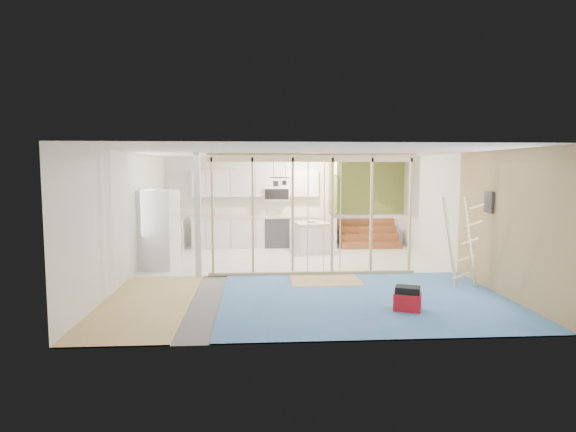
{
  "coord_description": "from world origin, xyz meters",
  "views": [
    {
      "loc": [
        -0.89,
        -10.05,
        2.26
      ],
      "look_at": [
        -0.18,
        0.6,
        1.22
      ],
      "focal_mm": 30.0,
      "sensor_mm": 36.0,
      "label": 1
    }
  ],
  "objects": [
    {
      "name": "floor_overlays",
      "position": [
        0.07,
        0.06,
        0.01
      ],
      "size": [
        7.0,
        8.0,
        0.03
      ],
      "color": "silver",
      "rests_on": "room"
    },
    {
      "name": "toolbox",
      "position": [
        1.51,
        -2.7,
        0.19
      ],
      "size": [
        0.51,
        0.45,
        0.4
      ],
      "rotation": [
        0.0,
        0.0,
        -0.38
      ],
      "color": "red",
      "rests_on": "room"
    },
    {
      "name": "island",
      "position": [
        0.6,
        2.7,
        0.41
      ],
      "size": [
        0.96,
        0.96,
        0.83
      ],
      "rotation": [
        0.0,
        0.0,
        0.14
      ],
      "color": "silver",
      "rests_on": "room"
    },
    {
      "name": "fridge",
      "position": [
        -3.08,
        0.87,
        0.9
      ],
      "size": [
        0.9,
        0.87,
        1.79
      ],
      "rotation": [
        0.0,
        0.0,
        -0.18
      ],
      "color": "silver",
      "rests_on": "room"
    },
    {
      "name": "ladder",
      "position": [
        3.0,
        -1.3,
        0.89
      ],
      "size": [
        0.92,
        0.18,
        1.73
      ],
      "rotation": [
        0.0,
        0.0,
        0.35
      ],
      "color": "beige",
      "rests_on": "room"
    },
    {
      "name": "soap_bottle_a",
      "position": [
        -2.05,
        3.75,
        1.08
      ],
      "size": [
        0.13,
        0.13,
        0.3
      ],
      "primitive_type": "imported",
      "rotation": [
        0.0,
        0.0,
        -0.13
      ],
      "color": "silver",
      "rests_on": "base_cabinets"
    },
    {
      "name": "base_cabinets",
      "position": [
        -1.61,
        3.36,
        0.47
      ],
      "size": [
        4.45,
        2.24,
        0.93
      ],
      "color": "silver",
      "rests_on": "room"
    },
    {
      "name": "green_partition",
      "position": [
        2.04,
        3.66,
        0.94
      ],
      "size": [
        2.25,
        1.51,
        2.6
      ],
      "color": "olive",
      "rests_on": "room"
    },
    {
      "name": "room",
      "position": [
        0.0,
        0.0,
        1.3
      ],
      "size": [
        7.01,
        8.01,
        2.61
      ],
      "color": "slate",
      "rests_on": "ground"
    },
    {
      "name": "ceiling_light",
      "position": [
        1.4,
        3.0,
        2.54
      ],
      "size": [
        0.32,
        0.32,
        0.08
      ],
      "primitive_type": "cylinder",
      "color": "#FFEABF",
      "rests_on": "room"
    },
    {
      "name": "upper_cabinets",
      "position": [
        -0.84,
        3.82,
        1.82
      ],
      "size": [
        3.6,
        0.41,
        0.85
      ],
      "color": "silver",
      "rests_on": "room"
    },
    {
      "name": "pot_rack",
      "position": [
        -0.31,
        1.89,
        2.0
      ],
      "size": [
        0.52,
        0.52,
        0.72
      ],
      "color": "black",
      "rests_on": "room"
    },
    {
      "name": "electrical_panel",
      "position": [
        3.43,
        -1.4,
        1.65
      ],
      "size": [
        0.04,
        0.3,
        0.4
      ],
      "primitive_type": "cube",
      "color": "#3A3A3F",
      "rests_on": "room"
    },
    {
      "name": "bowl",
      "position": [
        0.58,
        2.72,
        0.87
      ],
      "size": [
        0.34,
        0.34,
        0.06
      ],
      "primitive_type": "imported",
      "rotation": [
        0.0,
        0.0,
        0.35
      ],
      "color": "white",
      "rests_on": "island"
    },
    {
      "name": "soap_bottle_b",
      "position": [
        -0.69,
        3.65,
        1.03
      ],
      "size": [
        0.11,
        0.11,
        0.19
      ],
      "primitive_type": "imported",
      "rotation": [
        0.0,
        0.0,
        -0.38
      ],
      "color": "silver",
      "rests_on": "base_cabinets"
    },
    {
      "name": "sheathing_panel",
      "position": [
        3.48,
        -2.0,
        1.3
      ],
      "size": [
        0.02,
        4.0,
        2.6
      ],
      "primitive_type": "cube",
      "color": "tan",
      "rests_on": "room"
    },
    {
      "name": "stud_frame",
      "position": [
        -0.22,
        -0.0,
        1.58
      ],
      "size": [
        4.66,
        0.14,
        2.6
      ],
      "color": "#D0B47F",
      "rests_on": "room"
    }
  ]
}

